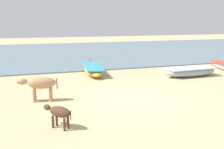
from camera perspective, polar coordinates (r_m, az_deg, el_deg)
ground at (r=10.26m, az=4.74°, el=-5.85°), size 80.00×80.00×0.00m
sea_water at (r=25.73m, az=-8.82°, el=5.12°), size 60.00×20.00×0.08m
fishing_boat_0 at (r=15.10m, az=-4.36°, el=1.14°), size 1.34×3.55×0.70m
fishing_boat_1 at (r=15.15m, az=17.55°, el=0.68°), size 3.33×1.19×0.73m
cow_adult_tan at (r=10.30m, az=-16.04°, el=-2.08°), size 1.53×0.60×1.00m
calf_far_dark at (r=7.68m, az=-12.04°, el=-8.51°), size 0.87×0.89×0.69m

